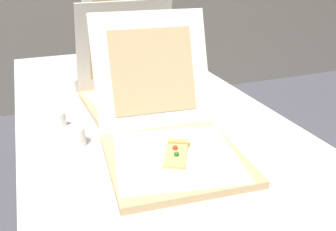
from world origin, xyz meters
TOP-DOWN VIEW (x-y plane):
  - table at (0.00, 0.56)m, footprint 0.92×2.03m
  - pizza_box_front at (-0.03, 0.27)m, footprint 0.43×0.55m
  - pizza_box_middle at (-0.01, 0.70)m, footprint 0.40×0.41m
  - pizza_box_back at (0.09, 1.20)m, footprint 0.42×0.43m
  - cup_white_far at (-0.23, 0.91)m, footprint 0.06×0.06m
  - cup_white_mid at (-0.32, 0.57)m, footprint 0.06×0.06m
  - cup_white_near_center at (-0.28, 0.42)m, footprint 0.06×0.06m

SIDE VIEW (x-z plane):
  - table at x=0.00m, z-range 0.32..1.06m
  - cup_white_far at x=-0.23m, z-range 0.74..0.80m
  - cup_white_mid at x=-0.32m, z-range 0.74..0.80m
  - cup_white_near_center at x=-0.28m, z-range 0.74..0.80m
  - pizza_box_front at x=-0.03m, z-range 0.60..0.98m
  - pizza_box_middle at x=-0.01m, z-range 0.60..0.99m
  - pizza_box_back at x=0.09m, z-range 0.60..0.99m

